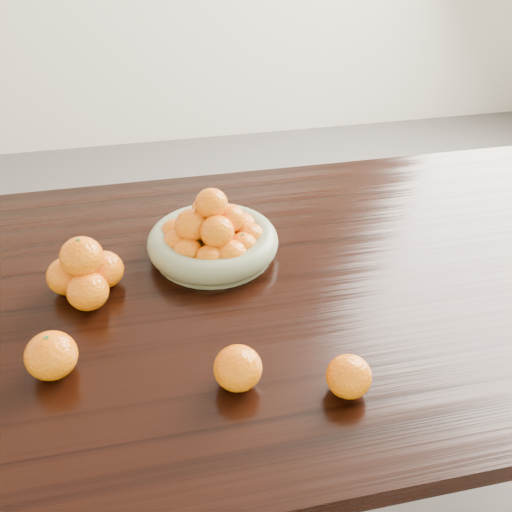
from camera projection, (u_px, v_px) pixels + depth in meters
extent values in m
plane|color=#4C4A47|center=(265.00, 491.00, 1.61)|extent=(5.00, 5.00, 0.00)
cube|color=black|center=(269.00, 288.00, 1.19)|extent=(2.00, 1.00, 0.04)
cube|color=black|center=(509.00, 262.00, 1.91)|extent=(0.08, 0.08, 0.71)
cylinder|color=gray|center=(213.00, 252.00, 1.25)|extent=(0.26, 0.26, 0.01)
torus|color=gray|center=(213.00, 241.00, 1.24)|extent=(0.28, 0.28, 0.05)
ellipsoid|color=orange|center=(250.00, 237.00, 1.23)|extent=(0.07, 0.07, 0.06)
ellipsoid|color=orange|center=(242.00, 226.00, 1.27)|extent=(0.06, 0.06, 0.06)
ellipsoid|color=orange|center=(225.00, 218.00, 1.29)|extent=(0.07, 0.07, 0.07)
ellipsoid|color=orange|center=(206.00, 221.00, 1.29)|extent=(0.06, 0.06, 0.06)
ellipsoid|color=orange|center=(191.00, 223.00, 1.28)|extent=(0.07, 0.07, 0.06)
ellipsoid|color=orange|center=(176.00, 233.00, 1.24)|extent=(0.07, 0.07, 0.06)
ellipsoid|color=orange|center=(178.00, 244.00, 1.21)|extent=(0.07, 0.07, 0.06)
ellipsoid|color=orange|center=(188.00, 252.00, 1.19)|extent=(0.06, 0.06, 0.06)
ellipsoid|color=orange|center=(210.00, 259.00, 1.17)|extent=(0.06, 0.06, 0.06)
ellipsoid|color=orange|center=(231.00, 255.00, 1.17)|extent=(0.07, 0.07, 0.06)
ellipsoid|color=orange|center=(243.00, 246.00, 1.21)|extent=(0.06, 0.06, 0.06)
ellipsoid|color=orange|center=(215.00, 238.00, 1.23)|extent=(0.07, 0.07, 0.06)
ellipsoid|color=orange|center=(230.00, 218.00, 1.22)|extent=(0.07, 0.07, 0.06)
ellipsoid|color=orange|center=(206.00, 210.00, 1.24)|extent=(0.06, 0.06, 0.06)
ellipsoid|color=orange|center=(192.00, 225.00, 1.20)|extent=(0.07, 0.07, 0.07)
ellipsoid|color=orange|center=(217.00, 232.00, 1.17)|extent=(0.07, 0.07, 0.07)
ellipsoid|color=orange|center=(211.00, 204.00, 1.19)|extent=(0.07, 0.07, 0.06)
ellipsoid|color=orange|center=(88.00, 291.00, 1.09)|extent=(0.08, 0.08, 0.07)
ellipsoid|color=orange|center=(104.00, 270.00, 1.15)|extent=(0.08, 0.08, 0.07)
ellipsoid|color=orange|center=(67.00, 276.00, 1.13)|extent=(0.08, 0.08, 0.07)
ellipsoid|color=orange|center=(82.00, 257.00, 1.09)|extent=(0.08, 0.08, 0.08)
ellipsoid|color=orange|center=(51.00, 355.00, 0.94)|extent=(0.09, 0.09, 0.08)
ellipsoid|color=orange|center=(238.00, 368.00, 0.93)|extent=(0.08, 0.08, 0.07)
ellipsoid|color=orange|center=(349.00, 376.00, 0.91)|extent=(0.07, 0.07, 0.07)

